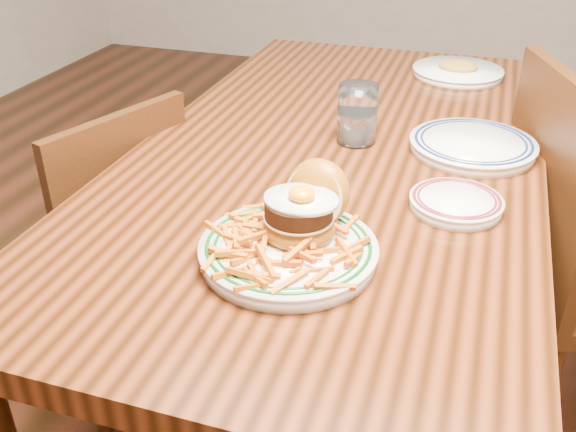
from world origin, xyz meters
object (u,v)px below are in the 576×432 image
(chair_left, at_px, (106,249))
(side_plate, at_px, (456,202))
(main_plate, at_px, (294,235))
(table, at_px, (338,182))

(chair_left, relative_size, side_plate, 4.93)
(chair_left, xyz_separation_m, main_plate, (0.59, -0.33, 0.35))
(table, height_order, chair_left, chair_left)
(chair_left, bearing_deg, side_plate, 12.46)
(main_plate, height_order, side_plate, main_plate)
(table, relative_size, chair_left, 1.95)
(side_plate, bearing_deg, table, 140.61)
(main_plate, bearing_deg, table, 104.56)
(table, distance_m, side_plate, 0.35)
(table, relative_size, main_plate, 5.37)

